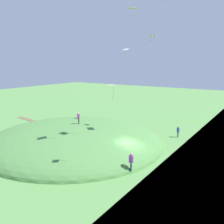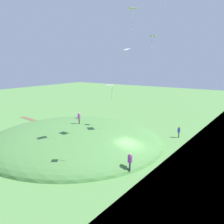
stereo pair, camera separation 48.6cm
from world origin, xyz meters
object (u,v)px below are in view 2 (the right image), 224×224
at_px(person_near_shore, 79,117).
at_px(person_walking_path, 179,131).
at_px(kite_3, 132,10).
at_px(kite_7, 110,87).
at_px(kite_6, 127,50).
at_px(person_watching_kites, 130,160).
at_px(kite_4, 153,37).

distance_m(person_near_shore, person_walking_path, 14.54).
height_order(kite_3, kite_7, kite_3).
relative_size(person_near_shore, kite_6, 1.31).
relative_size(person_watching_kites, kite_6, 1.52).
bearing_deg(person_near_shore, kite_6, -83.91).
distance_m(kite_3, kite_7, 8.69).
bearing_deg(kite_6, kite_7, 115.47).
bearing_deg(kite_3, person_watching_kites, 120.59).
bearing_deg(kite_7, kite_4, -84.26).
bearing_deg(kite_6, kite_4, 155.94).
height_order(person_walking_path, kite_6, kite_6).
xyz_separation_m(person_near_shore, person_watching_kites, (-10.94, 4.87, -2.02)).
bearing_deg(kite_7, kite_6, -64.53).
bearing_deg(kite_6, kite_3, 123.89).
xyz_separation_m(person_near_shore, person_walking_path, (-10.82, -9.40, -2.45)).
xyz_separation_m(person_watching_kites, kite_4, (2.22, -9.00, 12.40)).
bearing_deg(person_near_shore, person_watching_kites, -168.52).
xyz_separation_m(person_near_shore, kite_6, (-3.61, -6.40, 9.08)).
height_order(person_watching_kites, kite_3, kite_3).
relative_size(person_walking_path, kite_7, 1.24).
bearing_deg(person_near_shore, kite_3, -156.00).
xyz_separation_m(kite_4, kite_6, (5.11, -2.28, -1.30)).
bearing_deg(person_near_shore, kite_7, -178.43).
relative_size(person_near_shore, kite_7, 1.19).
relative_size(person_near_shore, kite_3, 0.73).
distance_m(person_watching_kites, kite_7, 7.49).
distance_m(person_near_shore, kite_6, 11.68).
xyz_separation_m(kite_4, kite_7, (-1.08, 10.71, -5.20)).
xyz_separation_m(person_near_shore, kite_4, (-8.72, -4.12, 10.38)).
height_order(person_near_shore, kite_4, kite_4).
height_order(person_walking_path, kite_4, kite_4).
height_order(person_near_shore, person_watching_kites, person_near_shore).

